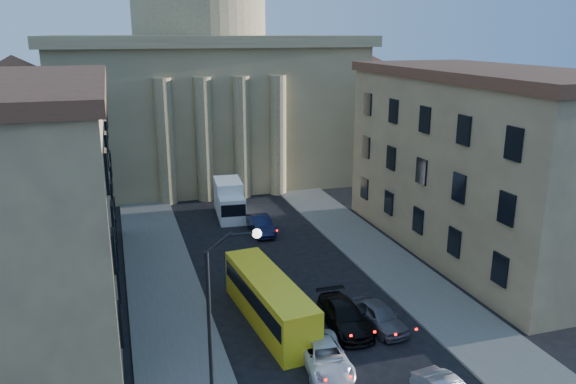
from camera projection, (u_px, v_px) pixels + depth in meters
sidewalk_left at (170, 313)px, 35.69m from camera, size 5.00×60.00×0.15m
sidewalk_right at (408, 280)px, 40.58m from camera, size 5.00×60.00×0.15m
church at (202, 78)px, 69.32m from camera, size 68.02×28.76×36.60m
building_left at (18, 197)px, 34.92m from camera, size 11.60×26.60×14.70m
building_right at (484, 161)px, 44.69m from camera, size 11.60×26.60×14.70m
street_lamp at (220, 306)px, 25.53m from camera, size 2.62×0.44×8.83m
car_left_mid at (325, 357)px, 29.80m from camera, size 2.76×5.18×1.39m
car_right_mid at (344, 316)px, 33.88m from camera, size 2.31×5.45×1.57m
car_right_far at (379, 316)px, 33.95m from camera, size 2.33×4.67×1.53m
car_right_distant at (261, 225)px, 50.02m from camera, size 1.67×4.76×1.57m
city_bus at (269, 299)px, 34.35m from camera, size 3.35×10.55×2.92m
box_truck at (229, 200)px, 54.42m from camera, size 2.96×6.40×3.41m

